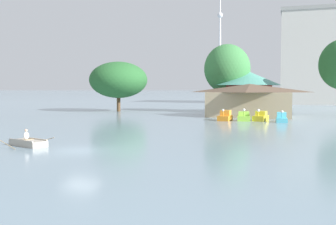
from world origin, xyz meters
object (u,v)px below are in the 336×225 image
at_px(rowboat_with_rower, 28,143).
at_px(boathouse, 250,100).
at_px(pedal_boat_yellow, 261,117).
at_px(shoreline_tree_tall_left, 118,80).
at_px(pedal_boat_lime, 244,117).
at_px(background_building_block, 331,57).
at_px(pedal_boat_cyan, 282,118).
at_px(shoreline_tree_mid, 227,69).
at_px(distant_broadcast_tower, 220,27).
at_px(pedal_boat_orange, 225,116).
at_px(green_roof_pavilion, 247,89).

bearing_deg(rowboat_with_rower, boathouse, 89.92).
xyz_separation_m(rowboat_with_rower, pedal_boat_yellow, (15.03, 28.74, 0.28)).
bearing_deg(shoreline_tree_tall_left, pedal_boat_lime, -30.45).
height_order(rowboat_with_rower, pedal_boat_lime, pedal_boat_lime).
distance_m(pedal_boat_lime, background_building_block, 68.79).
height_order(rowboat_with_rower, pedal_boat_yellow, pedal_boat_yellow).
relative_size(pedal_boat_cyan, shoreline_tree_mid, 0.19).
bearing_deg(background_building_block, pedal_boat_cyan, -99.83).
distance_m(rowboat_with_rower, shoreline_tree_tall_left, 45.11).
xyz_separation_m(pedal_boat_lime, background_building_block, (16.41, 65.61, 12.55)).
relative_size(rowboat_with_rower, shoreline_tree_mid, 0.31).
bearing_deg(distant_broadcast_tower, rowboat_with_rower, -82.28).
height_order(rowboat_with_rower, shoreline_tree_mid, shoreline_tree_mid).
bearing_deg(rowboat_with_rower, pedal_boat_orange, 88.78).
bearing_deg(distant_broadcast_tower, pedal_boat_cyan, -78.72).
bearing_deg(pedal_boat_cyan, pedal_boat_yellow, -121.35).
relative_size(pedal_boat_lime, boathouse, 0.19).
bearing_deg(background_building_block, pedal_boat_lime, -104.05).
bearing_deg(green_roof_pavilion, pedal_boat_orange, -92.51).
bearing_deg(rowboat_with_rower, distant_broadcast_tower, 117.02).
distance_m(pedal_boat_yellow, boathouse, 8.30).
bearing_deg(shoreline_tree_tall_left, pedal_boat_cyan, -27.52).
xyz_separation_m(rowboat_with_rower, background_building_block, (29.28, 93.83, 12.80)).
distance_m(pedal_boat_lime, boathouse, 8.51).
xyz_separation_m(pedal_boat_lime, shoreline_tree_mid, (-5.22, 18.66, 7.42)).
height_order(rowboat_with_rower, pedal_boat_cyan, pedal_boat_cyan).
relative_size(boathouse, distant_broadcast_tower, 0.09).
bearing_deg(distant_broadcast_tower, boathouse, -79.25).
distance_m(pedal_boat_orange, distant_broadcast_tower, 347.41).
bearing_deg(pedal_boat_yellow, green_roof_pavilion, -156.33).
bearing_deg(pedal_boat_lime, boathouse, 173.09).
xyz_separation_m(pedal_boat_lime, boathouse, (-0.05, 8.24, 2.13)).
bearing_deg(pedal_boat_yellow, shoreline_tree_mid, -145.97).
distance_m(pedal_boat_orange, shoreline_tree_mid, 20.62).
bearing_deg(background_building_block, pedal_boat_orange, -105.95).
xyz_separation_m(green_roof_pavilion, shoreline_tree_mid, (-3.60, -0.00, 3.60)).
bearing_deg(shoreline_tree_tall_left, boathouse, -14.64).
relative_size(rowboat_with_rower, pedal_boat_cyan, 1.66).
height_order(pedal_boat_orange, pedal_boat_cyan, pedal_boat_orange).
distance_m(pedal_boat_lime, distant_broadcast_tower, 347.47).
bearing_deg(shoreline_tree_tall_left, pedal_boat_yellow, -27.59).
relative_size(pedal_boat_orange, pedal_boat_lime, 1.06).
distance_m(rowboat_with_rower, pedal_boat_orange, 29.72).
height_order(rowboat_with_rower, distant_broadcast_tower, distant_broadcast_tower).
bearing_deg(pedal_boat_yellow, rowboat_with_rower, -15.72).
bearing_deg(green_roof_pavilion, pedal_boat_lime, -85.05).
bearing_deg(shoreline_tree_mid, pedal_boat_cyan, -62.63).
height_order(pedal_boat_orange, shoreline_tree_tall_left, shoreline_tree_tall_left).
height_order(rowboat_with_rower, background_building_block, background_building_block).
relative_size(boathouse, shoreline_tree_mid, 1.08).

